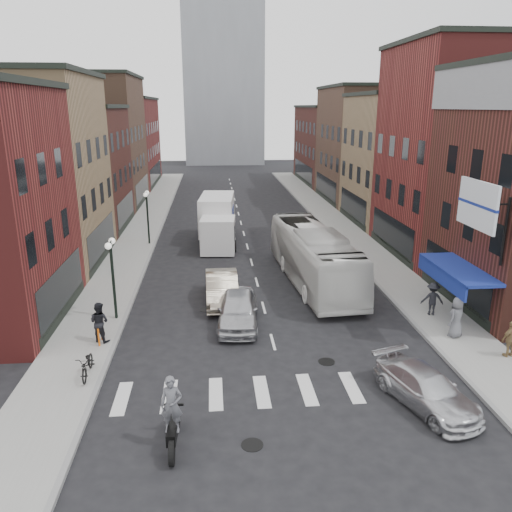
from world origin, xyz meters
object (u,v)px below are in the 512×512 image
Objects in this scene: transit_bus at (314,256)px; sedan_left_far at (222,288)px; ped_right_b at (511,339)px; motorcycle_rider at (172,415)px; sedan_left_near at (238,309)px; ped_right_a at (432,299)px; ped_left_solo at (99,322)px; parked_bicycle at (87,364)px; streetlamp_near at (112,264)px; box_truck at (217,221)px; billboard_sign at (479,206)px; ped_right_c at (457,317)px; curb_car at (426,389)px; bike_rack at (100,334)px; streetlamp_far at (147,208)px.

sedan_left_far is at bearing -158.76° from transit_bus.
motorcycle_rider is at bearing 5.11° from ped_right_b.
sedan_left_near is 2.81× the size of ped_right_a.
transit_bus reaches higher than ped_left_solo.
ped_left_solo is (-6.18, -1.49, 0.26)m from sedan_left_near.
sedan_left_far is (-5.50, -2.64, -0.86)m from transit_bus.
streetlamp_near is at bearing 86.87° from parked_bicycle.
ped_left_solo is at bearing 119.78° from motorcycle_rider.
box_truck is 12.15m from sedan_left_far.
streetlamp_near is (-15.99, 3.50, -3.22)m from billboard_sign.
ped_right_c is (15.63, -3.46, -1.83)m from streetlamp_near.
streetlamp_near is 0.93× the size of curb_car.
streetlamp_near reaches higher than motorcycle_rider.
curb_car is at bearing -34.49° from streetlamp_near.
billboard_sign is 21.11m from box_truck.
sedan_left_far is 2.88× the size of ped_right_a.
billboard_sign is 0.31× the size of transit_bus.
parked_bicycle is at bearing -138.90° from sedan_left_near.
ped_right_c is at bearing 36.10° from curb_car.
sedan_left_near is (5.95, -1.00, -2.11)m from streetlamp_near.
ped_left_solo is (-0.14, 3.00, 0.44)m from parked_bicycle.
curb_car is at bearing -15.22° from parked_bicycle.
box_truck is 10.97m from transit_bus.
ped_left_solo is at bearing -141.61° from sedan_left_far.
sedan_left_far is 3.05× the size of ped_right_b.
motorcycle_rider reaches higher than bike_rack.
ped_right_a is at bearing -53.33° from transit_bus.
billboard_sign is at bearing -28.08° from sedan_left_far.
transit_bus is 6.54× the size of ped_left_solo.
streetlamp_far is at bearing 116.11° from sedan_left_near.
transit_bus is at bearing -41.06° from streetlamp_far.
transit_bus is at bearing 41.00° from parked_bicycle.
parked_bicycle is at bearing -172.93° from billboard_sign.
ped_right_a is (15.82, 1.74, 0.44)m from bike_rack.
ped_right_b is (6.26, -10.11, -0.71)m from transit_bus.
sedan_left_near is (5.95, -15.00, -2.11)m from streetlamp_far.
ped_left_solo is (-0.24, -2.49, -1.85)m from streetlamp_near.
ped_right_a is at bearing -3.50° from streetlamp_near.
ped_right_a is (15.86, 1.54, -0.07)m from ped_left_solo.
motorcycle_rider reaches higher than sedan_left_near.
billboard_sign reaches higher than box_truck.
streetlamp_near is 3.12m from ped_left_solo.
ped_right_c is (0.01, -2.51, 0.09)m from ped_right_a.
ped_left_solo reaches higher than curb_car.
ped_right_c is (9.68, -2.46, 0.28)m from sedan_left_near.
sedan_left_near is 0.97× the size of sedan_left_far.
box_truck is at bearing 121.47° from billboard_sign.
streetlamp_near is at bearing 167.65° from billboard_sign.
ped_left_solo is at bearing 16.64° from ped_right_a.
streetlamp_near is 5.14× the size of bike_rack.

